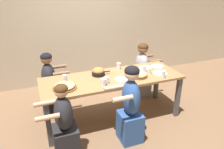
% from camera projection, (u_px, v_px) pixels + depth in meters
% --- Properties ---
extents(ground_plane, '(18.00, 18.00, 0.00)m').
position_uv_depth(ground_plane, '(112.00, 117.00, 3.91)').
color(ground_plane, brown).
rests_on(ground_plane, ground).
extents(restaurant_back_panel, '(10.00, 0.06, 3.20)m').
position_uv_depth(restaurant_back_panel, '(83.00, 13.00, 4.84)').
color(restaurant_back_panel, beige).
rests_on(restaurant_back_panel, ground).
extents(dining_table, '(2.32, 0.82, 0.79)m').
position_uv_depth(dining_table, '(112.00, 82.00, 3.63)').
color(dining_table, '#996B42').
rests_on(dining_table, ground).
extents(pizza_board_main, '(0.36, 0.36, 0.06)m').
position_uv_depth(pizza_board_main, '(65.00, 86.00, 3.22)').
color(pizza_board_main, brown).
rests_on(pizza_board_main, dining_table).
extents(pizza_board_second, '(0.30, 0.30, 0.07)m').
position_uv_depth(pizza_board_second, '(139.00, 75.00, 3.61)').
color(pizza_board_second, brown).
rests_on(pizza_board_second, dining_table).
extents(skillet_bowl, '(0.32, 0.22, 0.13)m').
position_uv_depth(skillet_bowl, '(98.00, 72.00, 3.66)').
color(skillet_bowl, black).
rests_on(skillet_bowl, dining_table).
extents(empty_plate_a, '(0.24, 0.24, 0.02)m').
position_uv_depth(empty_plate_a, '(160.00, 73.00, 3.75)').
color(empty_plate_a, white).
rests_on(empty_plate_a, dining_table).
extents(empty_plate_b, '(0.23, 0.23, 0.02)m').
position_uv_depth(empty_plate_b, '(145.00, 68.00, 3.98)').
color(empty_plate_b, white).
rests_on(empty_plate_b, dining_table).
extents(empty_plate_c, '(0.22, 0.22, 0.02)m').
position_uv_depth(empty_plate_c, '(122.00, 79.00, 3.51)').
color(empty_plate_c, white).
rests_on(empty_plate_c, dining_table).
extents(empty_plate_d, '(0.22, 0.22, 0.02)m').
position_uv_depth(empty_plate_d, '(157.00, 66.00, 4.05)').
color(empty_plate_d, white).
rests_on(empty_plate_d, dining_table).
extents(cocktail_glass_blue, '(0.07, 0.07, 0.12)m').
position_uv_depth(cocktail_glass_blue, '(149.00, 71.00, 3.72)').
color(cocktail_glass_blue, silver).
rests_on(cocktail_glass_blue, dining_table).
extents(drinking_glass_a, '(0.07, 0.07, 0.11)m').
position_uv_depth(drinking_glass_a, '(144.00, 69.00, 3.79)').
color(drinking_glass_a, silver).
rests_on(drinking_glass_a, dining_table).
extents(drinking_glass_b, '(0.08, 0.08, 0.11)m').
position_uv_depth(drinking_glass_b, '(104.00, 83.00, 3.29)').
color(drinking_glass_b, silver).
rests_on(drinking_glass_b, dining_table).
extents(drinking_glass_c, '(0.07, 0.07, 0.12)m').
position_uv_depth(drinking_glass_c, '(119.00, 66.00, 3.91)').
color(drinking_glass_c, silver).
rests_on(drinking_glass_c, dining_table).
extents(drinking_glass_d, '(0.07, 0.07, 0.11)m').
position_uv_depth(drinking_glass_d, '(107.00, 81.00, 3.37)').
color(drinking_glass_d, silver).
rests_on(drinking_glass_d, dining_table).
extents(drinking_glass_e, '(0.07, 0.07, 0.12)m').
position_uv_depth(drinking_glass_e, '(65.00, 79.00, 3.42)').
color(drinking_glass_e, silver).
rests_on(drinking_glass_e, dining_table).
extents(drinking_glass_f, '(0.07, 0.07, 0.12)m').
position_uv_depth(drinking_glass_f, '(163.00, 74.00, 3.56)').
color(drinking_glass_f, silver).
rests_on(drinking_glass_f, dining_table).
extents(diner_near_left, '(0.51, 0.40, 1.10)m').
position_uv_depth(diner_near_left, '(64.00, 126.00, 2.87)').
color(diner_near_left, '#232328').
rests_on(diner_near_left, ground).
extents(diner_far_right, '(0.51, 0.40, 1.13)m').
position_uv_depth(diner_far_right, '(142.00, 71.00, 4.54)').
color(diner_far_right, '#99999E').
rests_on(diner_far_right, ground).
extents(diner_near_center, '(0.51, 0.40, 1.21)m').
position_uv_depth(diner_near_center, '(130.00, 108.00, 3.16)').
color(diner_near_center, '#2D5193').
rests_on(diner_near_center, ground).
extents(diner_far_left, '(0.51, 0.40, 1.13)m').
position_uv_depth(diner_far_left, '(50.00, 85.00, 3.93)').
color(diner_far_left, '#232328').
rests_on(diner_far_left, ground).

